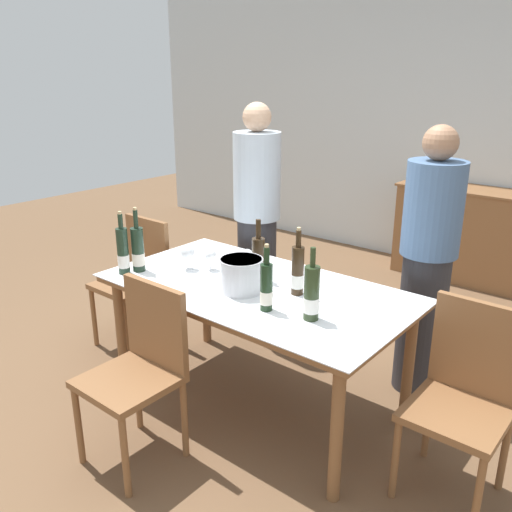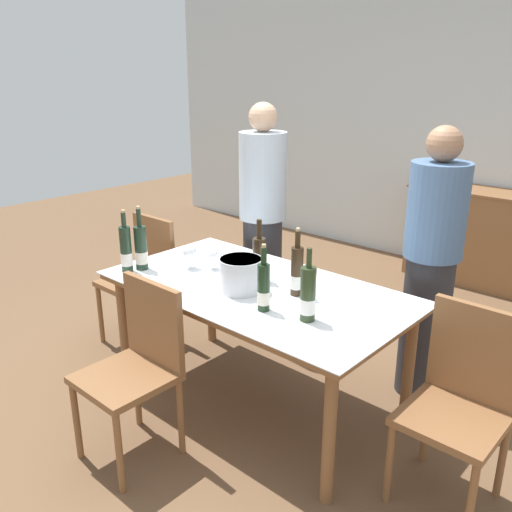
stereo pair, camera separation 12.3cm
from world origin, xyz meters
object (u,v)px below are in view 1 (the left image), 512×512
at_px(dining_table, 256,298).
at_px(wine_glass_2, 247,256).
at_px(person_guest_left, 427,265).
at_px(wine_bottle_4, 258,260).
at_px(wine_glass_0, 210,256).
at_px(wine_bottle_0, 312,295).
at_px(wine_glass_1, 187,253).
at_px(chair_left_end, 137,273).
at_px(sideboard_cabinet, 483,237).
at_px(ice_bucket, 241,274).
at_px(chair_near_front, 141,361).
at_px(wine_bottle_2, 138,250).
at_px(person_host, 257,224).
at_px(wine_bottle_5, 266,288).
at_px(wine_bottle_3, 298,271).
at_px(chair_right_end, 466,389).

bearing_deg(dining_table, wine_glass_2, 141.06).
bearing_deg(dining_table, person_guest_left, 49.43).
height_order(dining_table, wine_glass_2, wine_glass_2).
distance_m(wine_bottle_4, wine_glass_0, 0.33).
xyz_separation_m(wine_bottle_0, wine_bottle_4, (-0.52, 0.24, -0.01)).
relative_size(wine_glass_1, chair_left_end, 0.17).
distance_m(sideboard_cabinet, wine_glass_1, 3.03).
bearing_deg(wine_bottle_4, dining_table, -57.86).
xyz_separation_m(ice_bucket, chair_left_end, (-1.14, 0.19, -0.32)).
height_order(wine_bottle_4, chair_near_front, wine_bottle_4).
bearing_deg(dining_table, chair_near_front, -103.06).
bearing_deg(wine_glass_1, wine_bottle_2, -136.11).
xyz_separation_m(sideboard_cabinet, wine_glass_1, (-0.87, -2.87, 0.41)).
bearing_deg(wine_glass_0, person_guest_left, 35.33).
bearing_deg(ice_bucket, wine_bottle_2, -167.82).
distance_m(wine_bottle_2, person_host, 0.97).
bearing_deg(wine_bottle_4, person_host, 129.89).
relative_size(wine_bottle_0, chair_near_front, 0.40).
xyz_separation_m(wine_glass_0, person_guest_left, (1.04, 0.74, -0.03)).
xyz_separation_m(sideboard_cabinet, person_guest_left, (0.29, -2.05, 0.37)).
distance_m(wine_bottle_2, wine_glass_2, 0.65).
bearing_deg(sideboard_cabinet, dining_table, -97.56).
xyz_separation_m(wine_bottle_0, chair_left_end, (-1.63, 0.23, -0.35)).
bearing_deg(ice_bucket, wine_bottle_5, -22.14).
relative_size(wine_bottle_0, wine_bottle_3, 0.98).
xyz_separation_m(wine_bottle_4, wine_bottle_5, (0.29, -0.29, -0.00)).
distance_m(ice_bucket, wine_bottle_5, 0.28).
bearing_deg(chair_right_end, chair_near_front, -149.29).
relative_size(wine_bottle_0, wine_bottle_5, 1.05).
height_order(wine_bottle_3, chair_left_end, wine_bottle_3).
bearing_deg(wine_glass_1, wine_bottle_4, 17.29).
relative_size(sideboard_cabinet, wine_bottle_0, 4.41).
bearing_deg(person_guest_left, chair_near_front, -119.24).
height_order(dining_table, person_host, person_host).
bearing_deg(person_host, person_guest_left, 2.59).
xyz_separation_m(wine_glass_0, person_host, (-0.20, 0.68, 0.01)).
xyz_separation_m(wine_bottle_2, wine_glass_1, (0.21, 0.20, -0.03)).
height_order(wine_bottle_0, chair_near_front, wine_bottle_0).
height_order(wine_glass_1, wine_glass_2, wine_glass_1).
bearing_deg(wine_bottle_5, sideboard_cabinet, 87.38).
relative_size(wine_bottle_2, person_guest_left, 0.24).
bearing_deg(person_guest_left, chair_right_end, -53.88).
relative_size(chair_left_end, person_guest_left, 0.56).
bearing_deg(wine_bottle_5, person_host, 131.52).
bearing_deg(wine_glass_1, wine_bottle_0, -6.05).
bearing_deg(wine_bottle_0, chair_near_front, -138.96).
bearing_deg(chair_right_end, wine_glass_1, -175.30).
bearing_deg(sideboard_cabinet, ice_bucket, -97.65).
bearing_deg(chair_near_front, wine_bottle_2, 140.34).
height_order(wine_bottle_0, chair_left_end, wine_bottle_0).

